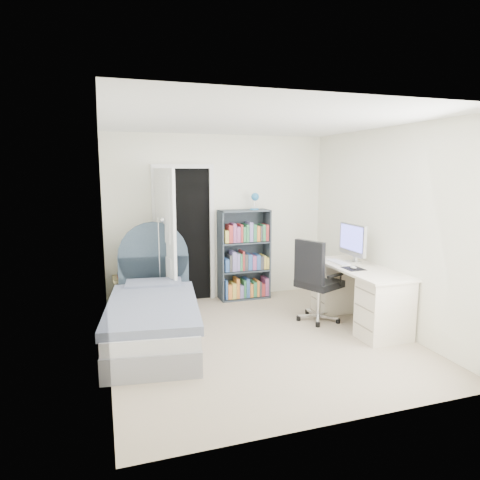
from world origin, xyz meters
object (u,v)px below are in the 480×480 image
object	(u,v)px
nightstand	(126,284)
office_chair	(315,277)
bed	(153,315)
bookcase	(245,258)
floor_lamp	(161,275)
desk	(358,293)

from	to	relation	value
nightstand	office_chair	size ratio (longest dim) A/B	0.52
bed	bookcase	world-z (taller)	bookcase
bookcase	office_chair	world-z (taller)	bookcase
floor_lamp	office_chair	world-z (taller)	floor_lamp
bed	floor_lamp	bearing A→B (deg)	76.02
bed	office_chair	xyz separation A→B (m)	(2.08, -0.08, 0.31)
nightstand	bookcase	world-z (taller)	bookcase
nightstand	bed	bearing A→B (deg)	-78.61
desk	office_chair	xyz separation A→B (m)	(-0.50, 0.23, 0.19)
bookcase	office_chair	bearing A→B (deg)	-67.51
bed	office_chair	size ratio (longest dim) A/B	2.00
bookcase	desk	world-z (taller)	bookcase
nightstand	desk	bearing A→B (deg)	-28.17
desk	office_chair	size ratio (longest dim) A/B	1.41
bed	bookcase	size ratio (longest dim) A/B	1.34
nightstand	desk	world-z (taller)	desk
desk	office_chair	bearing A→B (deg)	154.90
floor_lamp	desk	size ratio (longest dim) A/B	0.88
nightstand	bookcase	distance (m)	1.81
floor_lamp	office_chair	xyz separation A→B (m)	(1.86, -0.96, 0.05)
bed	floor_lamp	world-z (taller)	floor_lamp
bed	floor_lamp	distance (m)	0.95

